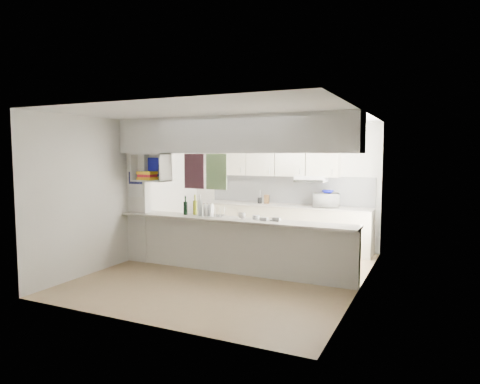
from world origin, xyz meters
The scene contains 16 objects.
floor centered at (0.00, 0.00, 0.00)m, with size 4.80×4.80×0.00m, color tan.
ceiling centered at (0.00, 0.00, 2.60)m, with size 4.80×4.80×0.00m, color white.
wall_back centered at (0.00, 2.40, 1.30)m, with size 4.20×4.20×0.00m, color silver.
wall_left centered at (-2.10, 0.00, 1.30)m, with size 4.80×4.80×0.00m, color silver.
wall_right centered at (2.10, 0.00, 1.30)m, with size 4.80×4.80×0.00m, color silver.
servery_partition centered at (-0.17, 0.00, 1.66)m, with size 4.20×0.50×2.60m.
cubby_shelf centered at (-1.57, -0.06, 1.71)m, with size 0.65×0.35×0.50m.
kitchen_run centered at (0.16, 2.14, 0.83)m, with size 3.60×0.63×2.24m.
microwave centered at (1.06, 2.14, 1.06)m, with size 0.51×0.35×0.28m, color white.
bowl centered at (1.11, 2.12, 1.23)m, with size 0.25×0.25×0.06m, color #0C0F88.
dish_rack centered at (-0.42, 0.06, 1.01)m, with size 0.48×0.41×0.23m.
cup centered at (0.21, -0.05, 0.98)m, with size 0.12×0.12×0.10m, color white.
wine_bottles centered at (-0.77, 0.06, 1.05)m, with size 0.37×0.15×0.37m.
plastic_tubs centered at (0.56, 0.07, 0.95)m, with size 0.48×0.21×0.06m.
utensil_jar centered at (-0.38, 2.15, 0.98)m, with size 0.09×0.09×0.13m, color black.
knife_block centered at (-0.23, 2.18, 1.02)m, with size 0.10×0.08×0.19m, color brown.
Camera 1 is at (3.10, -6.32, 2.00)m, focal length 32.00 mm.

